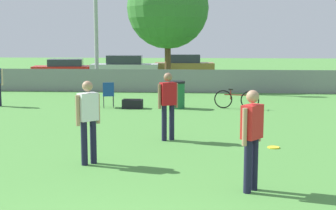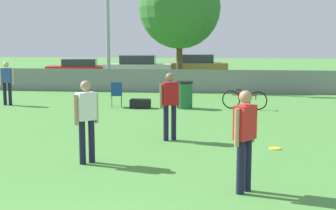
# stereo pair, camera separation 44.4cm
# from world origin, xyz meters

# --- Properties ---
(fence_backline) EXTENTS (19.92, 0.07, 1.21)m
(fence_backline) POSITION_xyz_m (0.00, 18.00, 0.55)
(fence_backline) COLOR gray
(fence_backline) RESTS_ON ground_plane
(tree_near_pole) EXTENTS (4.30, 4.30, 6.33)m
(tree_near_pole) POSITION_xyz_m (-0.74, 20.73, 4.16)
(tree_near_pole) COLOR brown
(tree_near_pole) RESTS_ON ground_plane
(player_receiver_white) EXTENTS (0.43, 0.42, 1.70)m
(player_receiver_white) POSITION_xyz_m (-1.13, 4.89, 0.98)
(player_receiver_white) COLOR #191933
(player_receiver_white) RESTS_ON ground_plane
(player_thrower_red) EXTENTS (0.40, 0.45, 1.70)m
(player_thrower_red) POSITION_xyz_m (1.97, 3.40, 0.98)
(player_thrower_red) COLOR #191933
(player_thrower_red) RESTS_ON ground_plane
(player_defender_red) EXTENTS (0.48, 0.37, 1.70)m
(player_defender_red) POSITION_xyz_m (0.30, 7.27, 0.98)
(player_defender_red) COLOR #191933
(player_defender_red) RESTS_ON ground_plane
(spectator_in_blue) EXTENTS (0.51, 0.29, 1.67)m
(spectator_in_blue) POSITION_xyz_m (-6.65, 12.87, 0.96)
(spectator_in_blue) COLOR #191933
(spectator_in_blue) RESTS_ON ground_plane
(frisbee_disc) EXTENTS (0.28, 0.28, 0.03)m
(frisbee_disc) POSITION_xyz_m (2.82, 6.63, 0.01)
(frisbee_disc) COLOR yellow
(frisbee_disc) RESTS_ON ground_plane
(folding_chair_sideline) EXTENTS (0.49, 0.49, 0.95)m
(folding_chair_sideline) POSITION_xyz_m (-2.33, 12.76, 0.54)
(folding_chair_sideline) COLOR #333338
(folding_chair_sideline) RESTS_ON ground_plane
(bicycle_sideline) EXTENTS (1.62, 0.50, 0.73)m
(bicycle_sideline) POSITION_xyz_m (2.38, 12.84, 0.35)
(bicycle_sideline) COLOR black
(bicycle_sideline) RESTS_ON ground_plane
(trash_bin) EXTENTS (0.60, 0.60, 1.01)m
(trash_bin) POSITION_xyz_m (0.20, 12.82, 0.51)
(trash_bin) COLOR #1E6638
(trash_bin) RESTS_ON ground_plane
(gear_bag_sideline) EXTENTS (0.74, 0.41, 0.36)m
(gear_bag_sideline) POSITION_xyz_m (-1.42, 12.66, 0.17)
(gear_bag_sideline) COLOR black
(gear_bag_sideline) RESTS_ON ground_plane
(parked_car_red) EXTENTS (4.47, 2.54, 1.25)m
(parked_car_red) POSITION_xyz_m (-7.82, 25.84, 0.62)
(parked_car_red) COLOR black
(parked_car_red) RESTS_ON ground_plane
(parked_car_silver) EXTENTS (4.44, 1.98, 1.50)m
(parked_car_silver) POSITION_xyz_m (-3.95, 26.00, 0.71)
(parked_car_silver) COLOR black
(parked_car_silver) RESTS_ON ground_plane
(parked_car_tan) EXTENTS (4.14, 2.02, 1.51)m
(parked_car_tan) POSITION_xyz_m (-0.15, 27.97, 0.72)
(parked_car_tan) COLOR black
(parked_car_tan) RESTS_ON ground_plane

